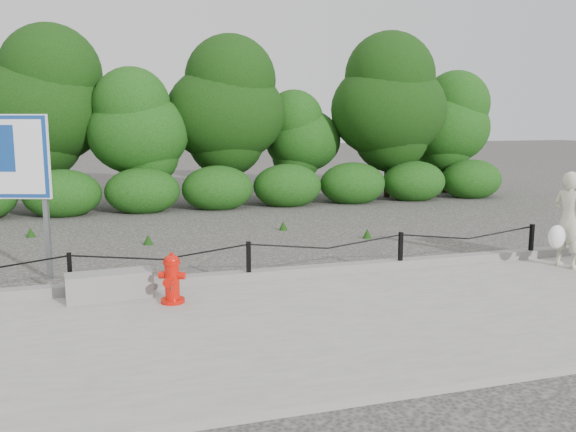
% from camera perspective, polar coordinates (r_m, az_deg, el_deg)
% --- Properties ---
extents(ground, '(90.00, 90.00, 0.00)m').
position_cam_1_polar(ground, '(9.16, -3.68, -6.58)').
color(ground, '#2D2B28').
rests_on(ground, ground).
extents(sidewalk, '(14.00, 4.00, 0.08)m').
position_cam_1_polar(sidewalk, '(7.31, 0.04, -10.41)').
color(sidewalk, gray).
rests_on(sidewalk, ground).
extents(curb, '(14.00, 0.22, 0.14)m').
position_cam_1_polar(curb, '(9.17, -3.77, -5.60)').
color(curb, slate).
rests_on(curb, sidewalk).
extents(chain_barrier, '(10.06, 0.06, 0.60)m').
position_cam_1_polar(chain_barrier, '(9.05, -3.71, -3.80)').
color(chain_barrier, black).
rests_on(chain_barrier, sidewalk).
extents(treeline, '(20.24, 3.92, 4.91)m').
position_cam_1_polar(treeline, '(17.67, -9.60, 9.56)').
color(treeline, black).
rests_on(treeline, ground).
extents(fire_hydrant, '(0.42, 0.42, 0.68)m').
position_cam_1_polar(fire_hydrant, '(8.16, -10.81, -5.80)').
color(fire_hydrant, red).
rests_on(fire_hydrant, sidewalk).
extents(pedestrian, '(0.75, 0.65, 1.56)m').
position_cam_1_polar(pedestrian, '(10.78, 24.75, -0.40)').
color(pedestrian, beige).
rests_on(pedestrian, sidewalk).
extents(concrete_block, '(1.15, 0.48, 0.36)m').
position_cam_1_polar(concrete_block, '(8.60, -16.36, -6.23)').
color(concrete_block, gray).
rests_on(concrete_block, sidewalk).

